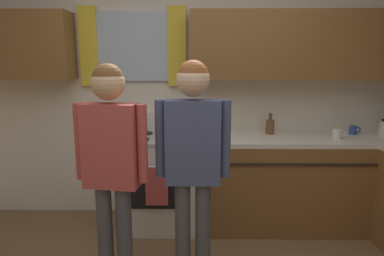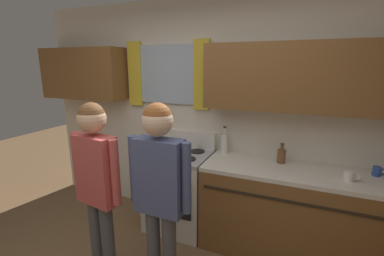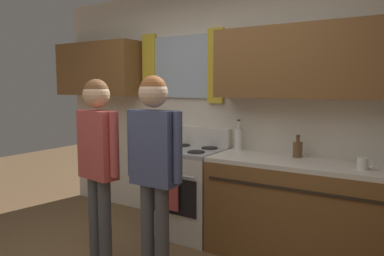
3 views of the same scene
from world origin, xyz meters
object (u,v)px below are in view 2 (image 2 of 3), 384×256
Objects in this scene: adult_left at (97,177)px; adult_in_plaid at (159,184)px; bottle_milk_white at (224,143)px; mug_ceramic_white at (349,176)px; bottle_squat_brown at (281,156)px; stove_oven at (179,189)px; mug_cobalt_blue at (378,171)px.

adult_left is 0.99× the size of adult_in_plaid.
bottle_milk_white is at bearing 61.34° from adult_left.
mug_ceramic_white is at bearing -13.58° from bottle_milk_white.
adult_in_plaid is at bearing 5.57° from adult_left.
adult_in_plaid reaches higher than mug_ceramic_white.
bottle_squat_brown is 0.13× the size of adult_in_plaid.
bottle_squat_brown is at bearing 7.21° from stove_oven.
stove_oven is at bearing 107.90° from adult_in_plaid.
mug_ceramic_white is 0.08× the size of adult_in_plaid.
stove_oven is 0.75m from bottle_milk_white.
mug_ceramic_white is at bearing 34.22° from adult_in_plaid.
mug_ceramic_white reaches higher than mug_cobalt_blue.
adult_left is at bearing -101.39° from stove_oven.
mug_cobalt_blue is at bearing 29.22° from adult_left.
bottle_squat_brown reaches higher than stove_oven.
adult_in_plaid is (-0.14, -1.20, 0.00)m from bottle_milk_white.
bottle_squat_brown is at bearing -4.95° from bottle_milk_white.
stove_oven is 5.37× the size of bottle_squat_brown.
bottle_milk_white is 1.21m from adult_in_plaid.
adult_left is (-0.68, -1.25, -0.01)m from bottle_milk_white.
bottle_milk_white is 1.42m from adult_left.
bottle_milk_white is 2.73× the size of mug_cobalt_blue.
mug_cobalt_blue is at bearing 42.28° from mug_ceramic_white.
bottle_milk_white is 0.62m from bottle_squat_brown.
bottle_squat_brown is at bearing 157.88° from mug_ceramic_white.
adult_left is at bearing -150.78° from mug_cobalt_blue.
mug_cobalt_blue is at bearing -2.47° from bottle_milk_white.
mug_ceramic_white is 2.11m from adult_left.
adult_in_plaid is at bearing -123.58° from bottle_squat_brown.
adult_left is at bearing -152.85° from mug_ceramic_white.
adult_left is at bearing -118.66° from bottle_milk_white.
bottle_milk_white reaches higher than mug_ceramic_white.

